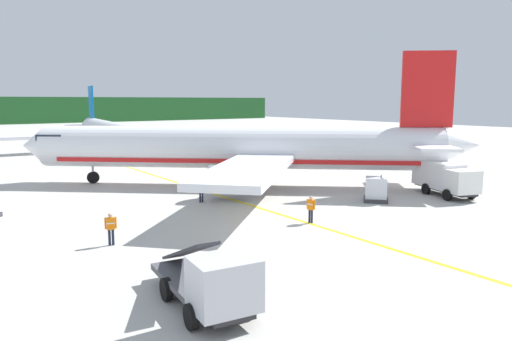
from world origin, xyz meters
TOP-DOWN VIEW (x-y plane):
  - ground at (0.00, 48.00)m, footprint 240.00×320.00m
  - airliner_foreground at (2.04, 15.37)m, footprint 33.80×30.38m
  - airliner_mid_apron at (1.82, 52.80)m, footprint 29.86×36.04m
  - service_truck_fuel at (12.88, 2.09)m, footprint 4.14×6.44m
  - service_truck_baggage at (-13.73, -6.01)m, footprint 2.96×6.58m
  - cargo_container_mid at (6.46, 3.70)m, footprint 2.52×2.52m
  - crew_marshaller at (-2.05, 1.71)m, footprint 0.33×0.61m
  - crew_loader_left at (-4.67, 11.21)m, footprint 0.61×0.34m
  - crew_loader_right at (-13.92, 4.38)m, footprint 0.60×0.36m
  - apron_guide_line at (-2.20, 10.74)m, footprint 0.30×60.00m

SIDE VIEW (x-z plane):
  - ground at x=0.00m, z-range -0.20..0.00m
  - apron_guide_line at x=-2.20m, z-range 0.00..0.01m
  - cargo_container_mid at x=6.46m, z-range -0.06..1.95m
  - crew_loader_left at x=-4.67m, z-range 0.16..1.91m
  - crew_marshaller at x=-2.05m, z-range 0.16..1.91m
  - crew_loader_right at x=-13.92m, z-range 0.16..1.92m
  - service_truck_baggage at x=-13.73m, z-range -0.13..2.49m
  - service_truck_fuel at x=12.88m, z-range 0.18..2.82m
  - airliner_mid_apron at x=1.82m, z-range -2.21..8.08m
  - airliner_foreground at x=2.04m, z-range -2.56..9.34m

